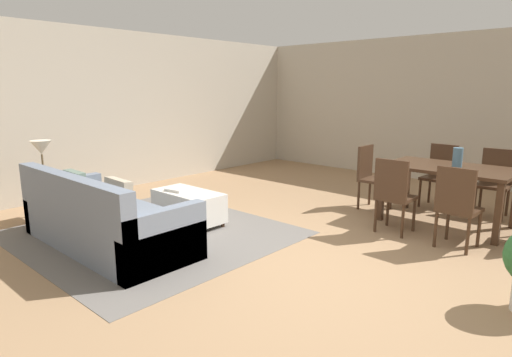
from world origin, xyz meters
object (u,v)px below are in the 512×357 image
at_px(vase_centerpiece, 458,157).
at_px(dining_chair_far_right, 495,179).
at_px(book_on_ottoman, 177,190).
at_px(dining_chair_near_left, 394,192).
at_px(dining_chair_near_right, 457,203).
at_px(dining_chair_far_left, 440,172).
at_px(table_lamp, 41,149).
at_px(dining_table, 448,174).
at_px(ottoman_table, 189,205).
at_px(side_table, 45,189).
at_px(dining_chair_head_west, 371,173).
at_px(couch, 103,221).

bearing_deg(vase_centerpiece, dining_chair_far_right, 72.61).
distance_m(vase_centerpiece, book_on_ottoman, 3.59).
bearing_deg(dining_chair_near_left, dining_chair_near_right, -2.61).
xyz_separation_m(dining_chair_near_left, dining_chair_far_left, (-0.04, 1.66, 0.00)).
bearing_deg(table_lamp, dining_table, 40.95).
xyz_separation_m(ottoman_table, table_lamp, (-1.48, -1.19, 0.72)).
distance_m(side_table, dining_chair_far_left, 5.55).
height_order(dining_chair_near_left, dining_chair_head_west, same).
bearing_deg(couch, ottoman_table, 87.58).
relative_size(couch, ottoman_table, 2.35).
distance_m(table_lamp, book_on_ottoman, 1.82).
height_order(table_lamp, vase_centerpiece, table_lamp).
bearing_deg(side_table, table_lamp, 0.00).
bearing_deg(book_on_ottoman, dining_chair_near_right, 25.80).
relative_size(ottoman_table, side_table, 1.75).
distance_m(ottoman_table, side_table, 1.91).
distance_m(side_table, dining_chair_near_right, 5.04).
bearing_deg(vase_centerpiece, dining_chair_near_right, -70.71).
bearing_deg(dining_chair_near_left, dining_chair_head_west, 131.22).
bearing_deg(book_on_ottoman, side_table, -139.91).
distance_m(couch, dining_table, 4.24).
xyz_separation_m(dining_chair_far_right, vase_centerpiece, (-0.26, -0.83, 0.36)).
relative_size(side_table, dining_chair_far_right, 0.60).
height_order(dining_chair_near_right, dining_chair_head_west, same).
distance_m(table_lamp, dining_chair_near_left, 4.47).
xyz_separation_m(side_table, dining_chair_near_right, (4.33, 2.57, 0.08)).
relative_size(side_table, vase_centerpiece, 2.25).
bearing_deg(dining_chair_far_right, book_on_ottoman, -133.16).
bearing_deg(dining_chair_far_left, book_on_ottoman, -125.28).
bearing_deg(vase_centerpiece, couch, -127.31).
xyz_separation_m(ottoman_table, dining_chair_far_right, (2.81, 3.08, 0.28)).
relative_size(dining_table, dining_chair_far_left, 1.65).
bearing_deg(couch, dining_chair_head_west, 67.43).
bearing_deg(dining_chair_far_left, dining_chair_near_right, -65.22).
relative_size(couch, dining_chair_far_left, 2.45).
height_order(dining_chair_far_left, vase_centerpiece, vase_centerpiece).
distance_m(ottoman_table, dining_chair_head_west, 2.67).
relative_size(ottoman_table, book_on_ottoman, 3.69).
relative_size(vase_centerpiece, book_on_ottoman, 0.94).
height_order(couch, dining_table, couch).
bearing_deg(dining_chair_far_left, table_lamp, -129.82).
bearing_deg(vase_centerpiece, dining_table, -164.54).
bearing_deg(dining_table, dining_chair_far_left, 114.94).
xyz_separation_m(ottoman_table, dining_chair_near_left, (2.12, 1.42, 0.28)).
relative_size(ottoman_table, dining_chair_near_left, 1.04).
height_order(couch, dining_chair_head_west, dining_chair_head_west).
distance_m(dining_table, dining_chair_near_left, 0.90).
relative_size(dining_chair_near_right, vase_centerpiece, 3.77).
height_order(couch, ottoman_table, couch).
xyz_separation_m(dining_chair_far_left, dining_chair_far_right, (0.73, 0.01, 0.00)).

